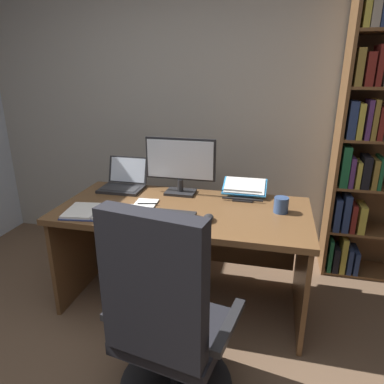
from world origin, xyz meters
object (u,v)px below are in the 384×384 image
laptop (124,182)px  coffee_mug (281,205)px  pen (148,204)px  keyboard (162,215)px  desk (186,229)px  monitor (180,166)px  office_chair (166,329)px  reading_stand_with_book (244,189)px  open_binder (98,212)px  computer_mouse (208,218)px  notepad (145,204)px

laptop → coffee_mug: laptop is taller
pen → keyboard: bearing=-45.5°
desk → keyboard: 0.34m
desk → monitor: size_ratio=3.22×
office_chair → reading_stand_with_book: bearing=88.5°
open_binder → monitor: bearing=42.3°
monitor → coffee_mug: 0.78m
desk → computer_mouse: computer_mouse is taller
monitor → laptop: bearing=179.5°
keyboard → monitor: bearing=90.0°
desk → notepad: (-0.27, -0.09, 0.20)m
computer_mouse → keyboard: bearing=180.0°
reading_stand_with_book → coffee_mug: (0.26, -0.26, -0.01)m
reading_stand_with_book → open_binder: reading_stand_with_book is taller
notepad → coffee_mug: bearing=5.4°
office_chair → computer_mouse: office_chair is taller
office_chair → open_binder: (-0.66, 0.63, 0.28)m
monitor → notepad: monitor is taller
open_binder → pen: 0.34m
office_chair → laptop: size_ratio=3.45×
desk → notepad: notepad is taller
pen → laptop: bearing=135.9°
computer_mouse → pen: size_ratio=0.74×
desk → keyboard: (-0.09, -0.25, 0.21)m
pen → coffee_mug: coffee_mug is taller
computer_mouse → notepad: size_ratio=0.50×
office_chair → coffee_mug: size_ratio=10.72×
open_binder → coffee_mug: coffee_mug is taller
monitor → notepad: (-0.18, -0.29, -0.21)m
open_binder → coffee_mug: size_ratio=4.37×
office_chair → open_binder: size_ratio=2.45×
keyboard → reading_stand_with_book: 0.69m
laptop → keyboard: laptop is taller
reading_stand_with_book → notepad: (-0.65, -0.34, -0.05)m
computer_mouse → reading_stand_with_book: size_ratio=0.33×
laptop → open_binder: bearing=-85.5°
pen → coffee_mug: bearing=5.5°
keyboard → computer_mouse: computer_mouse is taller
coffee_mug → desk: bearing=179.3°
reading_stand_with_book → open_binder: 1.05m
desk → open_binder: bearing=-149.5°
computer_mouse → open_binder: computer_mouse is taller
laptop → office_chair: bearing=-58.5°
office_chair → pen: (-0.39, 0.84, 0.29)m
keyboard → notepad: 0.24m
laptop → computer_mouse: size_ratio=3.09×
laptop → keyboard: (0.46, -0.46, -0.04)m
keyboard → coffee_mug: bearing=18.5°
monitor → open_binder: monitor is taller
pen → open_binder: bearing=-141.9°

